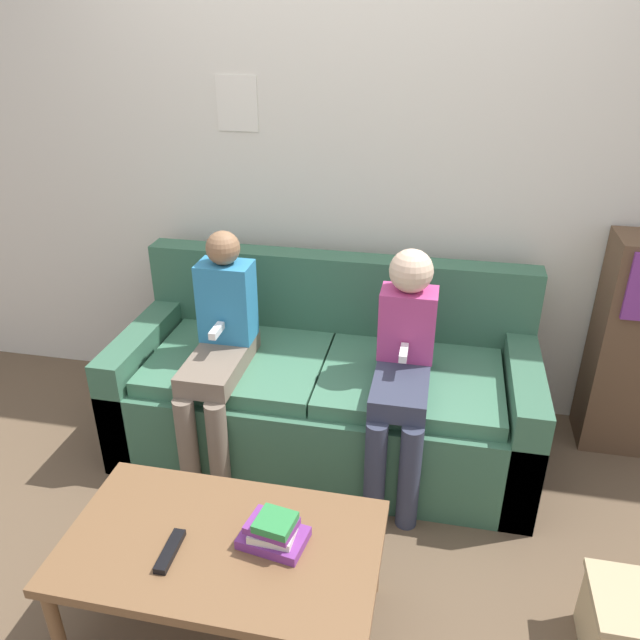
% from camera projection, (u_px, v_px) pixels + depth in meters
% --- Properties ---
extents(ground_plane, '(10.00, 10.00, 0.00)m').
position_uv_depth(ground_plane, '(301.00, 516.00, 2.67)').
color(ground_plane, brown).
extents(wall_back, '(8.00, 0.06, 2.60)m').
position_uv_depth(wall_back, '(347.00, 159.00, 3.00)').
color(wall_back, silver).
rests_on(wall_back, ground_plane).
extents(couch, '(1.92, 0.83, 0.88)m').
position_uv_depth(couch, '(326.00, 392.00, 3.01)').
color(couch, '#38664C').
rests_on(couch, ground_plane).
extents(coffee_table, '(1.03, 0.59, 0.41)m').
position_uv_depth(coffee_table, '(222.00, 551.00, 2.04)').
color(coffee_table, brown).
rests_on(coffee_table, ground_plane).
extents(person_left, '(0.24, 0.57, 1.10)m').
position_uv_depth(person_left, '(219.00, 346.00, 2.77)').
color(person_left, '#756656').
rests_on(person_left, ground_plane).
extents(person_right, '(0.24, 0.57, 1.07)m').
position_uv_depth(person_right, '(403.00, 363.00, 2.62)').
color(person_right, '#33384C').
rests_on(person_right, ground_plane).
extents(tv_remote, '(0.04, 0.17, 0.02)m').
position_uv_depth(tv_remote, '(170.00, 551.00, 1.97)').
color(tv_remote, black).
rests_on(tv_remote, coffee_table).
extents(book_stack, '(0.23, 0.18, 0.11)m').
position_uv_depth(book_stack, '(273.00, 532.00, 1.99)').
color(book_stack, '#7A3389').
rests_on(book_stack, coffee_table).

